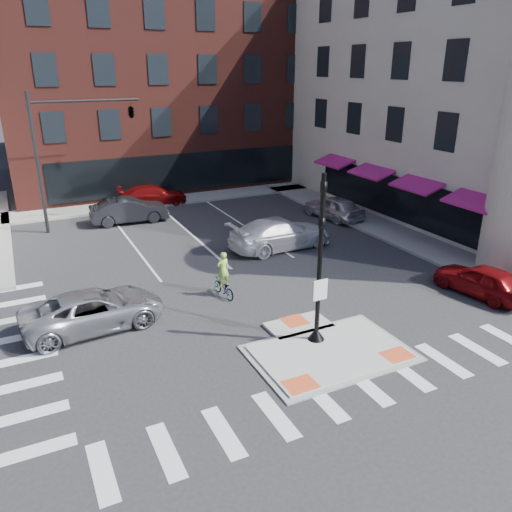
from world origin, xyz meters
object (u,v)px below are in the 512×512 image
silver_suv (94,310)px  bg_car_dark (129,210)px  cyclist (223,282)px  bg_car_silver (334,207)px  white_pickup (280,233)px  red_sedan (482,280)px  bg_car_red (153,195)px

silver_suv → bg_car_dark: size_ratio=1.10×
silver_suv → cyclist: (5.40, 0.38, -0.05)m
silver_suv → bg_car_silver: size_ratio=1.19×
white_pickup → bg_car_silver: size_ratio=1.30×
silver_suv → bg_car_dark: bg_car_dark is taller
red_sedan → bg_car_dark: bg_car_dark is taller
red_sedan → bg_car_silver: bg_car_silver is taller
silver_suv → bg_car_dark: (4.24, 12.95, 0.06)m
bg_car_dark → bg_car_silver: bearing=-109.0°
silver_suv → red_sedan: silver_suv is taller
red_sedan → bg_car_silver: size_ratio=0.92×
red_sedan → bg_car_dark: 20.58m
white_pickup → bg_car_red: white_pickup is taller
cyclist → bg_car_silver: bearing=-152.5°
red_sedan → bg_car_red: size_ratio=0.85×
white_pickup → cyclist: (-5.07, -4.22, -0.16)m
bg_car_dark → bg_car_red: 4.32m
white_pickup → bg_car_dark: white_pickup is taller
silver_suv → red_sedan: size_ratio=1.30×
silver_suv → cyclist: 5.41m
silver_suv → bg_car_silver: 18.11m
bg_car_dark → bg_car_red: bg_car_dark is taller
silver_suv → bg_car_red: bearing=-26.7°
red_sedan → bg_car_silver: 12.39m
bg_car_red → cyclist: 16.17m
white_pickup → bg_car_silver: white_pickup is taller
red_sedan → white_pickup: 10.22m
white_pickup → bg_car_red: 12.48m
silver_suv → bg_car_silver: bg_car_silver is taller
red_sedan → cyclist: size_ratio=2.01×
cyclist → silver_suv: bearing=-3.6°
bg_car_dark → bg_car_red: bearing=-31.2°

